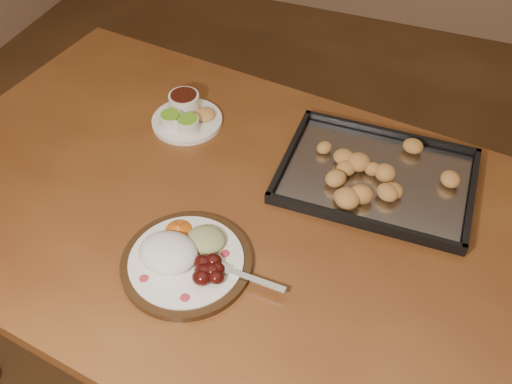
% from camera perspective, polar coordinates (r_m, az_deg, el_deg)
% --- Properties ---
extents(ground, '(4.00, 4.00, 0.00)m').
position_cam_1_polar(ground, '(1.95, 4.58, -11.92)').
color(ground, brown).
rests_on(ground, ground).
extents(dining_table, '(1.61, 1.09, 0.75)m').
position_cam_1_polar(dining_table, '(1.29, -1.73, -4.65)').
color(dining_table, brown).
rests_on(dining_table, ground).
extents(dinner_plate, '(0.33, 0.26, 0.06)m').
position_cam_1_polar(dinner_plate, '(1.12, -7.14, -6.52)').
color(dinner_plate, black).
rests_on(dinner_plate, dining_table).
extents(condiment_saucer, '(0.17, 0.17, 0.06)m').
position_cam_1_polar(condiment_saucer, '(1.43, -7.06, 7.64)').
color(condiment_saucer, white).
rests_on(condiment_saucer, dining_table).
extents(baking_tray, '(0.42, 0.32, 0.04)m').
position_cam_1_polar(baking_tray, '(1.30, 11.98, 1.66)').
color(baking_tray, black).
rests_on(baking_tray, dining_table).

